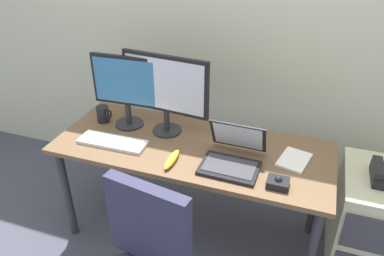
# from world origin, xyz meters

# --- Properties ---
(ground_plane) EXTENTS (8.00, 8.00, 0.00)m
(ground_plane) POSITION_xyz_m (0.00, 0.00, 0.00)
(ground_plane) COLOR #444552
(desk) EXTENTS (1.62, 0.66, 0.70)m
(desk) POSITION_xyz_m (0.00, 0.00, 0.62)
(desk) COLOR brown
(desk) RESTS_ON ground
(file_cabinet) EXTENTS (0.42, 0.53, 0.65)m
(file_cabinet) POSITION_xyz_m (1.07, 0.11, 0.33)
(file_cabinet) COLOR beige
(file_cabinet) RESTS_ON ground
(monitor_main) EXTENTS (0.55, 0.18, 0.50)m
(monitor_main) POSITION_xyz_m (-0.20, 0.10, 0.99)
(monitor_main) COLOR #262628
(monitor_main) RESTS_ON desk
(monitor_side) EXTENTS (0.43, 0.18, 0.46)m
(monitor_side) POSITION_xyz_m (-0.46, 0.10, 0.97)
(monitor_side) COLOR #262628
(monitor_side) RESTS_ON desk
(keyboard) EXTENTS (0.41, 0.14, 0.03)m
(keyboard) POSITION_xyz_m (-0.45, -0.14, 0.71)
(keyboard) COLOR silver
(keyboard) RESTS_ON desk
(laptop) EXTENTS (0.32, 0.33, 0.22)m
(laptop) POSITION_xyz_m (0.27, -0.10, 0.75)
(laptop) COLOR black
(laptop) RESTS_ON desk
(trackball_mouse) EXTENTS (0.11, 0.09, 0.07)m
(trackball_mouse) POSITION_xyz_m (0.53, -0.21, 0.72)
(trackball_mouse) COLOR black
(trackball_mouse) RESTS_ON desk
(coffee_mug) EXTENTS (0.09, 0.08, 0.11)m
(coffee_mug) POSITION_xyz_m (-0.64, 0.08, 0.75)
(coffee_mug) COLOR black
(coffee_mug) RESTS_ON desk
(paper_notepad) EXTENTS (0.19, 0.24, 0.01)m
(paper_notepad) POSITION_xyz_m (0.58, 0.04, 0.71)
(paper_notepad) COLOR white
(paper_notepad) RESTS_ON desk
(banana) EXTENTS (0.04, 0.19, 0.04)m
(banana) POSITION_xyz_m (-0.05, -0.20, 0.72)
(banana) COLOR yellow
(banana) RESTS_ON desk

